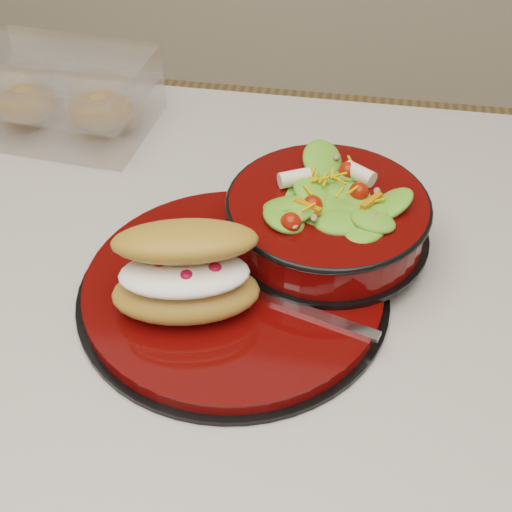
% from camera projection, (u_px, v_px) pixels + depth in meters
% --- Properties ---
extents(island_counter, '(1.24, 0.74, 0.90)m').
position_uv_depth(island_counter, '(298.00, 495.00, 1.05)').
color(island_counter, white).
rests_on(island_counter, ground).
extents(dinner_plate, '(0.32, 0.32, 0.02)m').
position_uv_depth(dinner_plate, '(234.00, 289.00, 0.72)').
color(dinner_plate, black).
rests_on(dinner_plate, island_counter).
extents(salad_bowl, '(0.22, 0.22, 0.09)m').
position_uv_depth(salad_bowl, '(328.00, 211.00, 0.74)').
color(salad_bowl, black).
rests_on(salad_bowl, dinner_plate).
extents(croissant, '(0.16, 0.12, 0.09)m').
position_uv_depth(croissant, '(186.00, 272.00, 0.67)').
color(croissant, '#C9893D').
rests_on(croissant, dinner_plate).
extents(fork, '(0.17, 0.06, 0.00)m').
position_uv_depth(fork, '(291.00, 306.00, 0.69)').
color(fork, silver).
rests_on(fork, dinner_plate).
extents(pastry_box, '(0.24, 0.19, 0.09)m').
position_uv_depth(pastry_box, '(61.00, 96.00, 0.94)').
color(pastry_box, white).
rests_on(pastry_box, island_counter).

